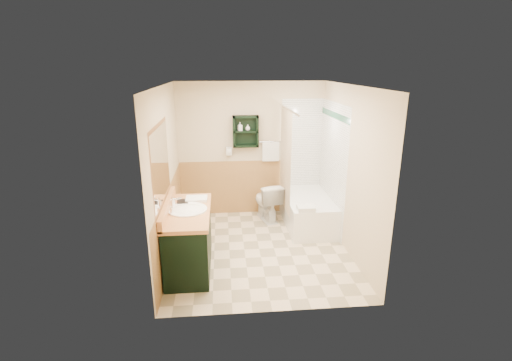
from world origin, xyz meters
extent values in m
plane|color=beige|center=(0.00, 0.00, 0.00)|extent=(3.00, 3.00, 0.00)
cube|color=beige|center=(0.00, 1.52, 1.20)|extent=(2.60, 0.04, 2.40)
cube|color=beige|center=(-1.32, 0.00, 1.20)|extent=(0.04, 3.00, 2.40)
cube|color=beige|center=(1.32, 0.00, 1.20)|extent=(0.04, 3.00, 2.40)
cube|color=white|center=(0.00, 0.00, 2.42)|extent=(2.60, 3.00, 0.04)
cube|color=black|center=(-0.10, 1.41, 1.55)|extent=(0.45, 0.15, 0.55)
cylinder|color=silver|center=(0.53, 0.75, 2.00)|extent=(0.03, 1.60, 0.03)
cube|color=black|center=(-0.99, -0.42, 0.42)|extent=(0.59, 1.32, 0.83)
cube|color=white|center=(0.93, 0.85, 0.26)|extent=(0.77, 1.50, 0.51)
imported|color=white|center=(0.25, 1.12, 0.34)|extent=(0.55, 0.76, 0.67)
cube|color=white|center=(-0.89, -0.05, 0.85)|extent=(0.30, 0.23, 0.04)
imported|color=black|center=(-1.16, -0.14, 0.94)|extent=(0.15, 0.03, 0.20)
cube|color=white|center=(0.74, 0.21, 0.55)|extent=(0.26, 0.22, 0.07)
imported|color=white|center=(-0.20, 1.40, 1.60)|extent=(0.11, 0.16, 0.07)
imported|color=white|center=(-0.06, 1.40, 1.61)|extent=(0.10, 0.12, 0.08)
camera|label=1|loc=(-0.51, -5.01, 2.65)|focal=26.00mm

